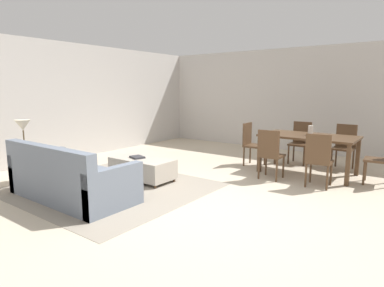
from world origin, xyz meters
The scene contains 17 objects.
ground_plane centered at (0.00, 0.00, 0.00)m, with size 10.80×10.80×0.00m, color beige.
wall_back centered at (0.00, 5.00, 1.35)m, with size 9.00×0.12×2.70m, color beige.
wall_left centered at (-4.50, 0.50, 1.35)m, with size 0.12×11.00×2.70m, color beige.
area_rug centered at (-1.81, -0.17, 0.00)m, with size 3.00×2.80×0.01m, color gray.
couch centered at (-1.88, -0.88, 0.28)m, with size 2.07×0.94×0.86m.
ottoman_table centered at (-1.74, 0.50, 0.23)m, with size 1.18×0.60×0.40m.
side_table centered at (-3.22, -0.87, 0.47)m, with size 0.40×0.40×0.60m.
table_lamp centered at (-3.22, -0.87, 1.01)m, with size 0.26×0.26×0.53m.
dining_table centered at (0.53, 2.75, 0.67)m, with size 1.75×0.98×0.76m.
dining_chair_near_left centered at (0.11, 1.91, 0.52)m, with size 0.41×0.41×0.92m.
dining_chair_near_right centered at (0.96, 1.92, 0.52)m, with size 0.43×0.43×0.92m.
dining_chair_far_left centered at (0.10, 3.60, 0.52)m, with size 0.40×0.40×0.92m.
dining_chair_far_right centered at (1.01, 3.62, 0.52)m, with size 0.41×0.41×0.92m.
dining_chair_head_east centered at (1.80, 2.74, 0.52)m, with size 0.43×0.43×0.92m.
dining_chair_head_west centered at (-0.69, 2.75, 0.52)m, with size 0.42×0.42×0.92m.
vase_centerpiece centered at (0.55, 2.77, 0.85)m, with size 0.10×0.10×0.19m, color silver.
book_on_ottoman centered at (-1.83, 0.47, 0.42)m, with size 0.26×0.20×0.03m, color #333338.
Camera 1 is at (2.44, -3.60, 1.65)m, focal length 30.55 mm.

